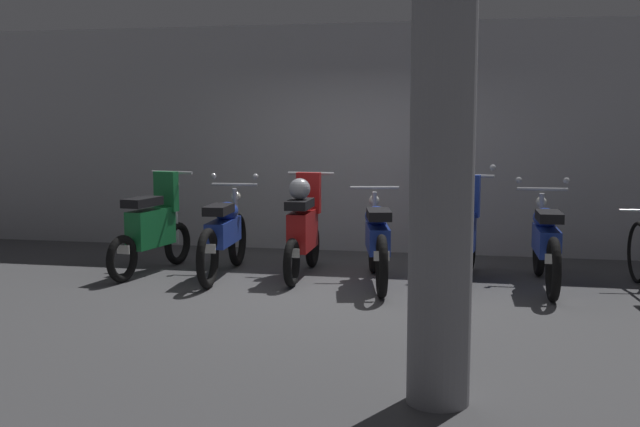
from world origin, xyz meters
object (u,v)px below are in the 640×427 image
Objects in this scene: motorbike_slot_4 at (462,235)px; support_pillar at (442,162)px; motorbike_slot_3 at (377,240)px; motorbike_slot_2 at (303,227)px; motorbike_slot_5 at (546,242)px; motorbike_slot_0 at (153,228)px; motorbike_slot_1 at (224,234)px.

support_pillar reaches higher than motorbike_slot_4.
motorbike_slot_3 is at bearing 103.49° from support_pillar.
motorbike_slot_2 reaches higher than motorbike_slot_3.
motorbike_slot_3 is at bearing -174.12° from motorbike_slot_5.
motorbike_slot_2 is 0.55× the size of support_pillar.
motorbike_slot_5 is (4.46, 0.07, -0.03)m from motorbike_slot_0.
motorbike_slot_4 reaches higher than motorbike_slot_3.
motorbike_slot_0 is 1.00× the size of motorbike_slot_4.
motorbike_slot_3 is 3.73m from support_pillar.
motorbike_slot_0 is at bearing 177.44° from motorbike_slot_3.
support_pillar is at bearing -53.73° from motorbike_slot_1.
motorbike_slot_2 is 2.68m from motorbike_slot_5.
motorbike_slot_2 is at bearing 178.39° from motorbike_slot_5.
motorbike_slot_3 is (2.67, -0.12, -0.03)m from motorbike_slot_0.
motorbike_slot_5 is (1.79, 0.18, 0.00)m from motorbike_slot_3.
motorbike_slot_5 is at bearing -4.83° from motorbike_slot_4.
motorbike_slot_0 is 0.99× the size of motorbike_slot_2.
motorbike_slot_5 is (0.89, -0.08, -0.04)m from motorbike_slot_4.
motorbike_slot_3 is (0.89, -0.26, -0.08)m from motorbike_slot_2.
motorbike_slot_0 is 1.79m from motorbike_slot_2.
motorbike_slot_2 reaches higher than motorbike_slot_5.
motorbike_slot_5 is at bearing 0.84° from motorbike_slot_0.
motorbike_slot_0 is at bearing -175.48° from motorbike_slot_2.
motorbike_slot_1 is 1.01× the size of motorbike_slot_3.
motorbike_slot_2 is 1.79m from motorbike_slot_4.
motorbike_slot_4 is 3.87m from support_pillar.
motorbike_slot_3 is (1.78, -0.09, -0.00)m from motorbike_slot_1.
support_pillar reaches higher than motorbike_slot_2.
motorbike_slot_1 is at bearing -169.22° from motorbike_slot_2.
motorbike_slot_5 is 0.63× the size of support_pillar.
motorbike_slot_2 reaches higher than motorbike_slot_1.
motorbike_slot_3 is at bearing -163.99° from motorbike_slot_4.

